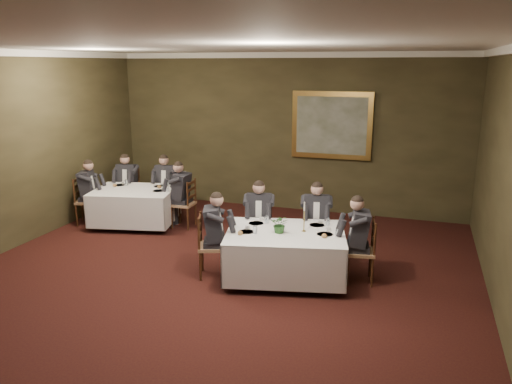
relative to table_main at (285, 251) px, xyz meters
The scene contains 27 objects.
ground 1.64m from the table_main, 131.09° to the right, with size 10.00×10.00×0.00m, color black.
ceiling 3.43m from the table_main, 131.09° to the right, with size 8.00×10.00×0.10m, color silver.
back_wall 4.16m from the table_main, 105.20° to the left, with size 8.00×0.10×3.50m, color #2F2917.
crown_molding 3.38m from the table_main, 131.09° to the right, with size 8.00×10.00×0.12m.
table_main is the anchor object (origin of this frame).
table_second 3.97m from the table_main, 156.43° to the left, with size 1.86×1.57×0.67m.
chair_main_backleft 1.07m from the table_main, 130.55° to the left, with size 0.53×0.52×1.00m.
diner_main_backleft 1.04m from the table_main, 130.83° to the left, with size 0.51×0.56×1.35m.
chair_main_backright 1.07m from the table_main, 75.32° to the left, with size 0.51×0.50×1.00m.
diner_main_backright 1.04m from the table_main, 75.04° to the left, with size 0.49×0.55×1.35m.
chair_main_endleft 1.16m from the table_main, 166.99° to the right, with size 0.55×0.56×1.00m.
diner_main_endleft 1.14m from the table_main, 167.06° to the right, with size 0.59×0.54×1.35m.
chair_main_endright 1.16m from the table_main, 12.91° to the left, with size 0.49×0.51×1.00m.
diner_main_endright 1.14m from the table_main, 12.94° to the left, with size 0.54×0.48×1.35m.
chair_sec_backleft 4.83m from the table_main, 151.40° to the left, with size 0.50×0.49×1.00m.
diner_sec_backleft 4.82m from the table_main, 151.51° to the left, with size 0.47×0.54×1.35m.
chair_sec_backright 4.21m from the table_main, 143.58° to the left, with size 0.49×0.48×1.00m.
diner_sec_backright 4.20m from the table_main, 143.69° to the left, with size 0.46×0.53×1.35m.
chair_sec_endright 3.19m from the table_main, 145.53° to the left, with size 0.43×0.45×1.00m.
diner_sec_endright 3.20m from the table_main, 145.65° to the left, with size 0.49×0.43×1.35m.
chair_sec_endleft 4.84m from the table_main, 163.62° to the left, with size 0.54×0.56×1.00m.
diner_sec_endleft 4.83m from the table_main, 163.54° to the left, with size 0.59×0.54×1.35m.
centerpiece 0.47m from the table_main, 134.79° to the right, with size 0.27×0.23×0.30m, color #2D5926.
candlestick 0.57m from the table_main, 23.66° to the left, with size 0.07×0.07×0.48m.
place_setting_table_main 0.68m from the table_main, 150.37° to the left, with size 0.33×0.31×0.14m.
place_setting_table_second 4.50m from the table_main, 155.58° to the left, with size 0.33×0.31×0.14m.
painting 4.04m from the table_main, 90.00° to the left, with size 1.74×0.09×1.45m.
Camera 1 is at (2.89, -5.81, 3.25)m, focal length 35.00 mm.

